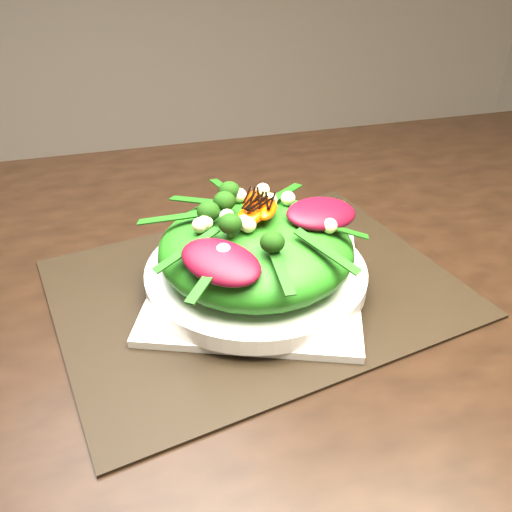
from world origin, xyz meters
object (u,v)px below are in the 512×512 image
object	(u,v)px
salad_bowl	(256,273)
placemat	(256,288)
lettuce_mound	(256,248)
orange_segment	(245,203)
dining_table	(228,285)
plate_base	(256,283)

from	to	relation	value
salad_bowl	placemat	bearing A→B (deg)	135.00
lettuce_mound	orange_segment	bearing A→B (deg)	101.37
dining_table	salad_bowl	distance (m)	0.07
dining_table	lettuce_mound	world-z (taller)	dining_table
dining_table	placemat	xyz separation A→B (m)	(0.02, -0.04, 0.02)
placemat	lettuce_mound	bearing A→B (deg)	-45.00
plate_base	salad_bowl	xyz separation A→B (m)	(-0.00, 0.00, 0.01)
lettuce_mound	orange_segment	world-z (taller)	orange_segment
placemat	orange_segment	xyz separation A→B (m)	(-0.01, 0.03, 0.10)
salad_bowl	dining_table	bearing A→B (deg)	119.46
plate_base	orange_segment	size ratio (longest dim) A/B	4.30
dining_table	orange_segment	size ratio (longest dim) A/B	28.56
plate_base	salad_bowl	world-z (taller)	salad_bowl
lettuce_mound	orange_segment	distance (m)	0.05
dining_table	salad_bowl	bearing A→B (deg)	-60.54
plate_base	salad_bowl	distance (m)	0.01
dining_table	plate_base	xyz separation A→B (m)	(0.02, -0.04, 0.03)
dining_table	placemat	distance (m)	0.05
plate_base	orange_segment	distance (m)	0.10
dining_table	orange_segment	distance (m)	0.12
dining_table	orange_segment	xyz separation A→B (m)	(0.02, -0.02, 0.12)
placemat	lettuce_mound	size ratio (longest dim) A/B	2.04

